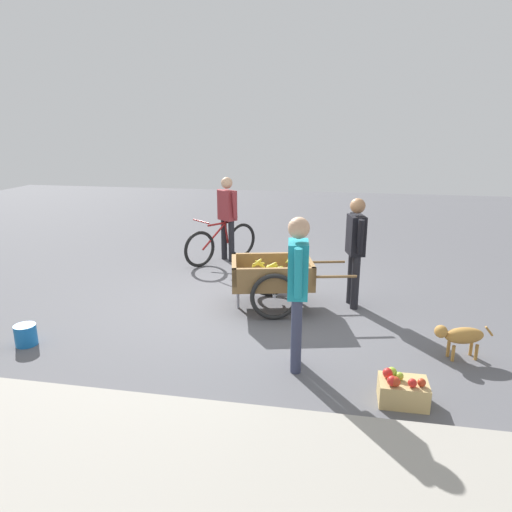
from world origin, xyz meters
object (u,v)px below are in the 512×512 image
(vendor_person, at_px, (355,243))
(bystander_person, at_px, (298,280))
(cyclist_person, at_px, (227,212))
(apple_crate, at_px, (402,390))
(fruit_cart, at_px, (272,278))
(bicycle, at_px, (221,243))
(dog, at_px, (461,336))
(plastic_bucket, at_px, (26,335))

(vendor_person, bearing_deg, bystander_person, 71.74)
(cyclist_person, bearing_deg, bystander_person, 113.63)
(vendor_person, distance_m, apple_crate, 2.52)
(fruit_cart, xyz_separation_m, bicycle, (1.26, -2.08, -0.08))
(dog, height_order, bystander_person, bystander_person)
(bicycle, relative_size, apple_crate, 3.09)
(bicycle, xyz_separation_m, bystander_person, (-1.76, 3.69, 0.62))
(bystander_person, bearing_deg, cyclist_person, -66.37)
(cyclist_person, xyz_separation_m, plastic_bucket, (1.47, 3.87, -0.81))
(fruit_cart, distance_m, plastic_bucket, 3.14)
(dog, relative_size, apple_crate, 1.49)
(bystander_person, bearing_deg, fruit_cart, -72.92)
(plastic_bucket, bearing_deg, dog, -173.40)
(plastic_bucket, bearing_deg, bystander_person, -178.92)
(vendor_person, distance_m, bystander_person, 1.98)
(vendor_person, relative_size, cyclist_person, 0.98)
(vendor_person, xyz_separation_m, plastic_bucket, (3.76, 1.93, -0.79))
(fruit_cart, bearing_deg, apple_crate, 126.01)
(dog, bearing_deg, cyclist_person, -44.07)
(apple_crate, bearing_deg, dog, -125.78)
(bicycle, relative_size, bystander_person, 0.84)
(fruit_cart, xyz_separation_m, cyclist_person, (1.17, -2.20, 0.50))
(bystander_person, bearing_deg, apple_crate, 154.68)
(fruit_cart, distance_m, bystander_person, 1.76)
(vendor_person, xyz_separation_m, cyclist_person, (2.29, -1.93, 0.02))
(bicycle, bearing_deg, plastic_bucket, 69.76)
(bicycle, xyz_separation_m, dog, (-3.50, 3.18, -0.08))
(cyclist_person, height_order, apple_crate, cyclist_person)
(apple_crate, bearing_deg, fruit_cart, -53.99)
(cyclist_person, distance_m, dog, 4.80)
(vendor_person, height_order, plastic_bucket, vendor_person)
(fruit_cart, relative_size, cyclist_person, 1.14)
(dog, xyz_separation_m, plastic_bucket, (4.89, 0.57, -0.15))
(vendor_person, height_order, dog, vendor_person)
(fruit_cart, distance_m, dog, 2.50)
(vendor_person, distance_m, bicycle, 3.04)
(plastic_bucket, bearing_deg, bicycle, -110.24)
(apple_crate, bearing_deg, vendor_person, -80.15)
(apple_crate, height_order, bystander_person, bystander_person)
(cyclist_person, bearing_deg, apple_crate, 122.10)
(fruit_cart, height_order, bystander_person, bystander_person)
(bicycle, bearing_deg, fruit_cart, 121.29)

